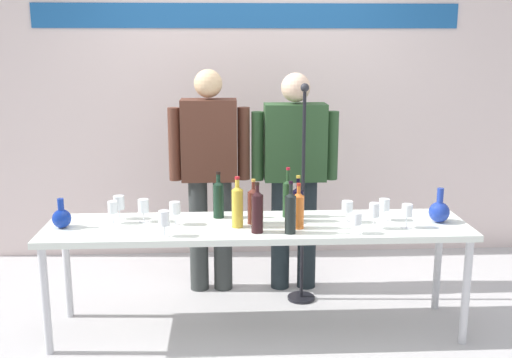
# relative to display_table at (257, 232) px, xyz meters

# --- Properties ---
(ground_plane) EXTENTS (10.00, 10.00, 0.00)m
(ground_plane) POSITION_rel_display_table_xyz_m (0.00, 0.00, -0.67)
(ground_plane) COLOR #BAB7B7
(back_wall) EXTENTS (5.04, 0.11, 3.00)m
(back_wall) POSITION_rel_display_table_xyz_m (0.00, 1.56, 0.84)
(back_wall) COLOR silver
(back_wall) RESTS_ON ground
(display_table) EXTENTS (2.68, 0.61, 0.72)m
(display_table) POSITION_rel_display_table_xyz_m (0.00, 0.00, 0.00)
(display_table) COLOR white
(display_table) RESTS_ON ground
(decanter_blue_left) EXTENTS (0.12, 0.12, 0.19)m
(decanter_blue_left) POSITION_rel_display_table_xyz_m (-1.22, -0.01, 0.12)
(decanter_blue_left) COLOR navy
(decanter_blue_left) RESTS_ON display_table
(decanter_blue_right) EXTENTS (0.13, 0.13, 0.22)m
(decanter_blue_right) POSITION_rel_display_table_xyz_m (1.17, -0.01, 0.13)
(decanter_blue_right) COLOR #1D369B
(decanter_blue_right) RESTS_ON display_table
(presenter_left) EXTENTS (0.59, 0.22, 1.66)m
(presenter_left) POSITION_rel_display_table_xyz_m (-0.31, 0.70, 0.28)
(presenter_left) COLOR #2F3332
(presenter_left) RESTS_ON ground
(presenter_right) EXTENTS (0.64, 0.22, 1.64)m
(presenter_right) POSITION_rel_display_table_xyz_m (0.31, 0.70, 0.28)
(presenter_right) COLOR black
(presenter_right) RESTS_ON ground
(wine_bottle_0) EXTENTS (0.07, 0.07, 0.29)m
(wine_bottle_0) POSITION_rel_display_table_xyz_m (0.25, -0.09, 0.18)
(wine_bottle_0) COLOR orange
(wine_bottle_0) RESTS_ON display_table
(wine_bottle_1) EXTENTS (0.07, 0.07, 0.33)m
(wine_bottle_1) POSITION_rel_display_table_xyz_m (0.21, 0.16, 0.19)
(wine_bottle_1) COLOR #1E3D1F
(wine_bottle_1) RESTS_ON display_table
(wine_bottle_2) EXTENTS (0.07, 0.07, 0.32)m
(wine_bottle_2) POSITION_rel_display_table_xyz_m (-0.13, -0.05, 0.20)
(wine_bottle_2) COLOR gold
(wine_bottle_2) RESTS_ON display_table
(wine_bottle_3) EXTENTS (0.07, 0.07, 0.32)m
(wine_bottle_3) POSITION_rel_display_table_xyz_m (0.19, -0.19, 0.19)
(wine_bottle_3) COLOR black
(wine_bottle_3) RESTS_ON display_table
(wine_bottle_4) EXTENTS (0.07, 0.07, 0.31)m
(wine_bottle_4) POSITION_rel_display_table_xyz_m (-0.24, 0.17, 0.19)
(wine_bottle_4) COLOR black
(wine_bottle_4) RESTS_ON display_table
(wine_bottle_5) EXTENTS (0.07, 0.07, 0.30)m
(wine_bottle_5) POSITION_rel_display_table_xyz_m (0.26, 0.06, 0.18)
(wine_bottle_5) COLOR black
(wine_bottle_5) RESTS_ON display_table
(wine_bottle_6) EXTENTS (0.07, 0.07, 0.31)m
(wine_bottle_6) POSITION_rel_display_table_xyz_m (-0.01, -0.17, 0.19)
(wine_bottle_6) COLOR black
(wine_bottle_6) RESTS_ON display_table
(wine_bottle_7) EXTENTS (0.08, 0.08, 0.29)m
(wine_bottle_7) POSITION_rel_display_table_xyz_m (-0.02, 0.02, 0.18)
(wine_bottle_7) COLOR #55231B
(wine_bottle_7) RESTS_ON display_table
(wine_glass_left_0) EXTENTS (0.07, 0.07, 0.15)m
(wine_glass_left_0) POSITION_rel_display_table_xyz_m (-0.89, 0.17, 0.16)
(wine_glass_left_0) COLOR white
(wine_glass_left_0) RESTS_ON display_table
(wine_glass_left_1) EXTENTS (0.07, 0.07, 0.15)m
(wine_glass_left_1) POSITION_rel_display_table_xyz_m (-0.73, 0.09, 0.16)
(wine_glass_left_1) COLOR white
(wine_glass_left_1) RESTS_ON display_table
(wine_glass_left_2) EXTENTS (0.07, 0.07, 0.16)m
(wine_glass_left_2) POSITION_rel_display_table_xyz_m (-0.56, -0.21, 0.16)
(wine_glass_left_2) COLOR white
(wine_glass_left_2) RESTS_ON display_table
(wine_glass_left_3) EXTENTS (0.06, 0.06, 0.14)m
(wine_glass_left_3) POSITION_rel_display_table_xyz_m (-0.92, 0.07, 0.16)
(wine_glass_left_3) COLOR white
(wine_glass_left_3) RESTS_ON display_table
(wine_glass_left_4) EXTENTS (0.07, 0.07, 0.15)m
(wine_glass_left_4) POSITION_rel_display_table_xyz_m (-0.52, 0.02, 0.16)
(wine_glass_left_4) COLOR white
(wine_glass_left_4) RESTS_ON display_table
(wine_glass_right_0) EXTENTS (0.07, 0.07, 0.14)m
(wine_glass_right_0) POSITION_rel_display_table_xyz_m (0.82, 0.05, 0.16)
(wine_glass_right_0) COLOR white
(wine_glass_right_0) RESTS_ON display_table
(wine_glass_right_1) EXTENTS (0.06, 0.06, 0.16)m
(wine_glass_right_1) POSITION_rel_display_table_xyz_m (0.72, -0.13, 0.17)
(wine_glass_right_1) COLOR white
(wine_glass_right_1) RESTS_ON display_table
(wine_glass_right_2) EXTENTS (0.07, 0.07, 0.13)m
(wine_glass_right_2) POSITION_rel_display_table_xyz_m (0.58, -0.22, 0.15)
(wine_glass_right_2) COLOR white
(wine_glass_right_2) RESTS_ON display_table
(wine_glass_right_3) EXTENTS (0.07, 0.07, 0.14)m
(wine_glass_right_3) POSITION_rel_display_table_xyz_m (0.58, 0.01, 0.16)
(wine_glass_right_3) COLOR white
(wine_glass_right_3) RESTS_ON display_table
(wine_glass_right_4) EXTENTS (0.07, 0.07, 0.15)m
(wine_glass_right_4) POSITION_rel_display_table_xyz_m (0.92, -0.12, 0.16)
(wine_glass_right_4) COLOR white
(wine_glass_right_4) RESTS_ON display_table
(microphone_stand) EXTENTS (0.20, 0.20, 1.58)m
(microphone_stand) POSITION_rel_display_table_xyz_m (0.35, 0.46, -0.14)
(microphone_stand) COLOR black
(microphone_stand) RESTS_ON ground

